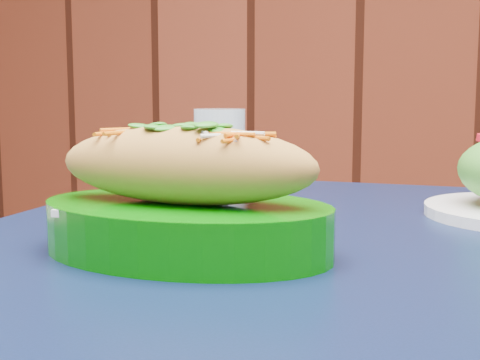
% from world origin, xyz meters
% --- Properties ---
extents(cafe_table, '(0.86, 0.86, 0.75)m').
position_xyz_m(cafe_table, '(-0.41, 1.30, 0.66)').
color(cafe_table, black).
rests_on(cafe_table, ground).
extents(banh_mi_basket, '(0.26, 0.18, 0.12)m').
position_xyz_m(banh_mi_basket, '(-0.54, 1.19, 0.80)').
color(banh_mi_basket, '#036203').
rests_on(banh_mi_basket, cafe_table).
extents(water_glass, '(0.07, 0.07, 0.12)m').
position_xyz_m(water_glass, '(-0.66, 1.53, 0.81)').
color(water_glass, silver).
rests_on(water_glass, cafe_table).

